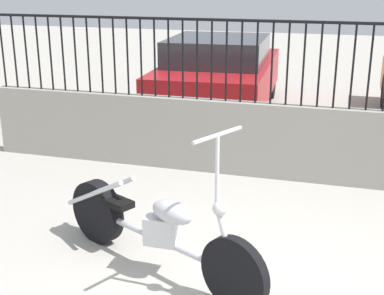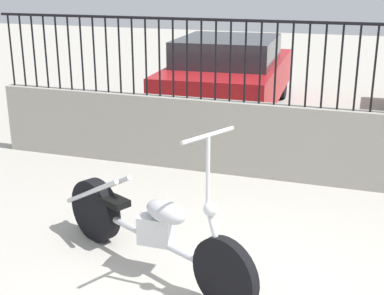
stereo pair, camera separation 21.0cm
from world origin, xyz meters
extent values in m
cube|color=#9E998E|center=(0.00, 2.93, 0.46)|extent=(8.37, 0.18, 0.92)
cylinder|color=black|center=(-4.09, 2.93, 1.42)|extent=(0.02, 0.02, 0.98)
cylinder|color=black|center=(-3.91, 2.93, 1.42)|extent=(0.02, 0.02, 0.98)
cylinder|color=black|center=(-3.73, 2.93, 1.42)|extent=(0.02, 0.02, 0.98)
cylinder|color=black|center=(-3.55, 2.93, 1.42)|extent=(0.02, 0.02, 0.98)
cylinder|color=black|center=(-3.37, 2.93, 1.42)|extent=(0.02, 0.02, 0.98)
cylinder|color=black|center=(-3.18, 2.93, 1.42)|extent=(0.02, 0.02, 0.98)
cylinder|color=black|center=(-3.00, 2.93, 1.42)|extent=(0.02, 0.02, 0.98)
cylinder|color=black|center=(-2.82, 2.93, 1.42)|extent=(0.02, 0.02, 0.98)
cylinder|color=black|center=(-2.64, 2.93, 1.42)|extent=(0.02, 0.02, 0.98)
cylinder|color=black|center=(-2.46, 2.93, 1.42)|extent=(0.02, 0.02, 0.98)
cylinder|color=black|center=(-2.27, 2.93, 1.42)|extent=(0.02, 0.02, 0.98)
cylinder|color=black|center=(-2.09, 2.93, 1.42)|extent=(0.02, 0.02, 0.98)
cylinder|color=black|center=(-1.91, 2.93, 1.42)|extent=(0.02, 0.02, 0.98)
cylinder|color=black|center=(-1.73, 2.93, 1.42)|extent=(0.02, 0.02, 0.98)
cylinder|color=black|center=(-1.55, 2.93, 1.42)|extent=(0.02, 0.02, 0.98)
cylinder|color=black|center=(-1.36, 2.93, 1.42)|extent=(0.02, 0.02, 0.98)
cylinder|color=black|center=(-1.18, 2.93, 1.42)|extent=(0.02, 0.02, 0.98)
cylinder|color=black|center=(-1.00, 2.93, 1.42)|extent=(0.02, 0.02, 0.98)
cylinder|color=black|center=(-0.82, 2.93, 1.42)|extent=(0.02, 0.02, 0.98)
cylinder|color=black|center=(-0.64, 2.93, 1.42)|extent=(0.02, 0.02, 0.98)
cylinder|color=black|center=(-0.45, 2.93, 1.42)|extent=(0.02, 0.02, 0.98)
cylinder|color=black|center=(-0.27, 2.93, 1.42)|extent=(0.02, 0.02, 0.98)
cylinder|color=black|center=(-0.09, 2.93, 1.42)|extent=(0.02, 0.02, 0.98)
cylinder|color=black|center=(0.09, 2.93, 1.42)|extent=(0.02, 0.02, 0.98)
cylinder|color=black|center=(0.27, 2.93, 1.42)|extent=(0.02, 0.02, 0.98)
cylinder|color=black|center=(0.45, 2.93, 1.42)|extent=(0.02, 0.02, 0.98)
cylinder|color=black|center=(0.64, 2.93, 1.42)|extent=(0.02, 0.02, 0.98)
cylinder|color=black|center=(0.00, 2.93, 1.89)|extent=(8.37, 0.04, 0.04)
cylinder|color=black|center=(-0.27, 0.10, 0.29)|extent=(0.56, 0.33, 0.59)
cylinder|color=black|center=(-1.72, 0.80, 0.29)|extent=(0.60, 0.38, 0.60)
cylinder|color=#B7BABF|center=(-1.00, 0.45, 0.29)|extent=(1.36, 0.70, 0.06)
cube|color=silver|center=(-0.95, 0.43, 0.39)|extent=(0.28, 0.18, 0.24)
ellipsoid|color=#B7BABF|center=(-0.85, 0.38, 0.59)|extent=(0.45, 0.36, 0.18)
cube|color=black|center=(-1.45, 0.67, 0.47)|extent=(0.32, 0.27, 0.06)
cylinder|color=silver|center=(-0.35, 0.14, 0.54)|extent=(0.22, 0.14, 0.51)
sphere|color=silver|center=(-0.41, 0.16, 0.77)|extent=(0.11, 0.11, 0.11)
cylinder|color=silver|center=(-0.44, 0.18, 1.06)|extent=(0.03, 0.03, 0.54)
cylinder|color=silver|center=(-0.44, 0.18, 1.33)|extent=(0.25, 0.48, 0.03)
cylinder|color=silver|center=(-1.71, 0.72, 0.51)|extent=(0.74, 0.39, 0.46)
cylinder|color=silver|center=(-1.65, 0.84, 0.51)|extent=(0.74, 0.39, 0.46)
cylinder|color=black|center=(-2.76, 7.28, 0.32)|extent=(0.15, 0.65, 0.64)
cylinder|color=black|center=(-1.05, 7.37, 0.32)|extent=(0.15, 0.65, 0.64)
cylinder|color=black|center=(-2.62, 4.82, 0.32)|extent=(0.15, 0.65, 0.64)
cylinder|color=black|center=(-0.91, 4.92, 0.32)|extent=(0.15, 0.65, 0.64)
cube|color=#AD191E|center=(-1.83, 6.10, 0.57)|extent=(2.05, 4.07, 0.66)
cube|color=#2D3338|center=(-1.82, 5.90, 1.12)|extent=(1.75, 1.99, 0.45)
camera|label=1|loc=(0.40, -3.31, 2.40)|focal=50.00mm
camera|label=2|loc=(0.60, -3.25, 2.40)|focal=50.00mm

